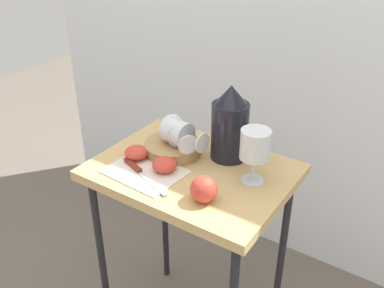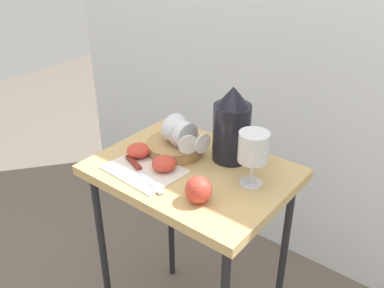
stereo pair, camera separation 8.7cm
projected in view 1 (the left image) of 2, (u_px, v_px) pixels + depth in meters
name	position (u px, v px, depth m)	size (l,w,h in m)	color
curtain_drape	(287.00, 26.00, 1.58)	(2.40, 0.03, 2.01)	white
table	(192.00, 190.00, 1.30)	(0.57, 0.43, 0.72)	tan
linen_napkin	(145.00, 172.00, 1.24)	(0.22, 0.16, 0.00)	silver
basket_tray	(173.00, 147.00, 1.33)	(0.18, 0.18, 0.04)	#AD8451
pitcher	(230.00, 129.00, 1.27)	(0.16, 0.11, 0.23)	black
wine_glass_upright	(255.00, 147.00, 1.15)	(0.08, 0.08, 0.16)	silver
wine_glass_tipped_near	(178.00, 133.00, 1.29)	(0.15, 0.09, 0.08)	silver
wine_glass_tipped_far	(176.00, 131.00, 1.31)	(0.16, 0.14, 0.08)	silver
apple_half_left	(136.00, 153.00, 1.29)	(0.07, 0.07, 0.04)	#CC3D2D
apple_half_right	(164.00, 165.00, 1.23)	(0.07, 0.07, 0.04)	#CC3D2D
apple_whole	(204.00, 189.00, 1.10)	(0.07, 0.07, 0.07)	#CC3D2D
knife	(139.00, 171.00, 1.23)	(0.21, 0.09, 0.01)	silver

